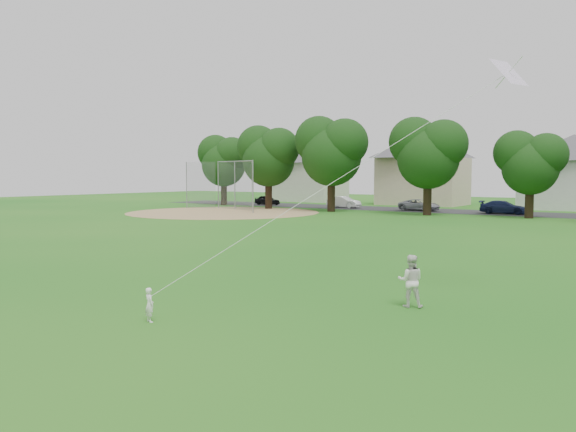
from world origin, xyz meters
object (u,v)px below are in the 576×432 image
Objects in this scene: toddler at (150,305)px; kite at (343,176)px; baseball_backstop at (231,186)px; older_boy at (411,281)px.

toddler is 5.80m from kite.
baseball_backstop is (-30.24, 30.19, -1.03)m from kite.
baseball_backstop is at bearing -65.99° from older_boy.
toddler is at bearing 25.00° from older_boy.
baseball_backstop is (-27.16, 34.03, 2.03)m from toddler.
baseball_backstop is at bearing -33.88° from toddler.
kite is 42.74m from baseball_backstop.
baseball_backstop is at bearing 135.04° from kite.
kite is (3.08, 3.84, 3.06)m from toddler.
baseball_backstop reaches higher than toddler.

